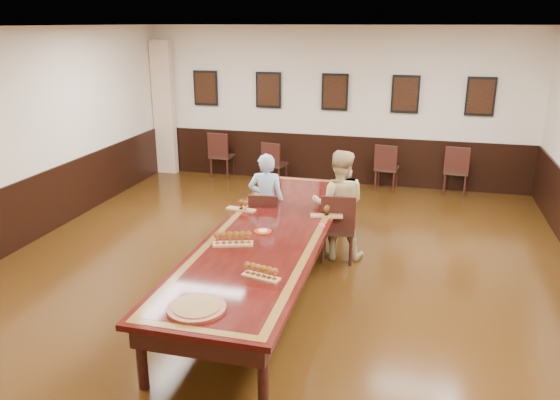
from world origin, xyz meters
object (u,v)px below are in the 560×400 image
(chair_woman, at_px, (338,226))
(conference_table, at_px, (270,241))
(spare_chair_c, at_px, (387,167))
(person_woman, at_px, (339,205))
(spare_chair_a, at_px, (222,154))
(chair_man, at_px, (265,221))
(spare_chair_d, at_px, (456,170))
(person_man, at_px, (266,202))
(carved_platter, at_px, (197,308))
(spare_chair_b, at_px, (275,163))

(chair_woman, distance_m, conference_table, 1.24)
(spare_chair_c, relative_size, person_woman, 0.60)
(spare_chair_a, xyz_separation_m, conference_table, (2.42, -4.80, 0.11))
(chair_man, bearing_deg, spare_chair_d, -134.59)
(spare_chair_c, distance_m, person_man, 3.84)
(person_woman, height_order, conference_table, person_woman)
(chair_woman, distance_m, person_woman, 0.30)
(spare_chair_d, xyz_separation_m, carved_platter, (-2.60, -6.82, 0.28))
(chair_man, height_order, conference_table, chair_man)
(chair_man, bearing_deg, spare_chair_a, -67.72)
(spare_chair_a, relative_size, spare_chair_c, 1.05)
(spare_chair_c, bearing_deg, chair_man, 73.14)
(chair_man, bearing_deg, person_man, -90.00)
(chair_woman, height_order, spare_chair_d, chair_woman)
(spare_chair_c, bearing_deg, spare_chair_d, -172.30)
(spare_chair_c, bearing_deg, conference_table, 82.23)
(chair_man, distance_m, person_man, 0.29)
(spare_chair_a, distance_m, spare_chair_b, 1.30)
(spare_chair_a, xyz_separation_m, person_man, (2.04, -3.62, 0.23))
(chair_man, bearing_deg, conference_table, 102.42)
(spare_chair_c, relative_size, spare_chair_d, 0.97)
(chair_woman, relative_size, person_woman, 0.64)
(chair_man, xyz_separation_m, conference_table, (0.37, -1.08, 0.16))
(spare_chair_d, bearing_deg, spare_chair_b, 9.15)
(person_man, bearing_deg, spare_chair_a, -67.22)
(chair_man, relative_size, conference_table, 0.18)
(chair_woman, distance_m, spare_chair_d, 4.13)
(conference_table, bearing_deg, spare_chair_b, 104.25)
(chair_man, xyz_separation_m, carved_platter, (0.26, -3.17, 0.31))
(chair_woman, relative_size, spare_chair_b, 1.11)
(spare_chair_d, height_order, carved_platter, spare_chair_d)
(spare_chair_a, bearing_deg, conference_table, 120.23)
(spare_chair_b, bearing_deg, person_man, 114.99)
(spare_chair_d, distance_m, person_man, 4.58)
(spare_chair_b, bearing_deg, conference_table, 116.35)
(spare_chair_d, relative_size, person_man, 0.68)
(chair_man, bearing_deg, spare_chair_b, -83.84)
(chair_man, height_order, person_woman, person_woman)
(spare_chair_b, bearing_deg, spare_chair_c, -163.43)
(chair_woman, height_order, person_man, person_man)
(spare_chair_d, bearing_deg, carved_platter, 74.79)
(conference_table, bearing_deg, person_woman, 58.03)
(person_woman, bearing_deg, spare_chair_b, -68.54)
(spare_chair_d, bearing_deg, spare_chair_a, 4.92)
(spare_chair_d, bearing_deg, chair_man, 57.62)
(spare_chair_a, height_order, carved_platter, spare_chair_a)
(spare_chair_b, height_order, carved_platter, spare_chair_b)
(chair_woman, bearing_deg, conference_table, 47.84)
(chair_man, relative_size, person_man, 0.63)
(spare_chair_a, bearing_deg, chair_woman, 133.06)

